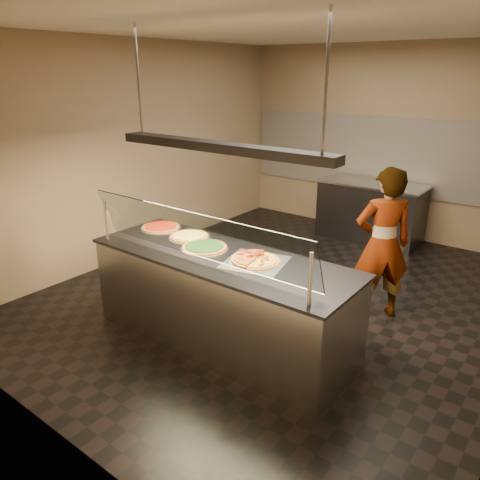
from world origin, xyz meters
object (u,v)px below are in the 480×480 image
Objects in this scene: sneeze_guard at (195,236)px; pizza_spatula at (193,241)px; perforated_tray at (256,262)px; half_pizza_sausage at (265,262)px; half_pizza_pepperoni at (246,256)px; pizza_cheese at (190,236)px; pizza_tomato at (161,227)px; worker at (383,244)px; heat_lamp_housing at (219,147)px; serving_counter at (222,299)px; pizza_spinach at (205,247)px; prep_table at (370,211)px.

sneeze_guard reaches higher than pizza_spatula.
perforated_tray is 0.11m from half_pizza_sausage.
half_pizza_sausage is at bearing -0.31° from half_pizza_pepperoni.
pizza_cheese and pizza_tomato have the same top height.
pizza_cheese is at bearing 171.14° from half_pizza_pepperoni.
worker is 2.11m from heat_lamp_housing.
half_pizza_sausage is 1.12× the size of pizza_cheese.
pizza_spinach is (-0.24, 0.04, 0.48)m from serving_counter.
pizza_spinach is 1.91m from worker.
half_pizza_sausage reaches higher than pizza_spinach.
heat_lamp_housing is at bearing 90.00° from sneeze_guard.
half_pizza_sausage is (0.46, 0.06, 0.49)m from serving_counter.
pizza_cheese is at bearing -3.89° from pizza_tomato.
worker is (1.43, 1.41, -0.12)m from pizza_spatula.
pizza_tomato is 1.47m from heat_lamp_housing.
worker reaches higher than pizza_spatula.
half_pizza_sausage reaches higher than pizza_spatula.
half_pizza_sausage reaches higher than perforated_tray.
pizza_spinach is at bearing 169.82° from serving_counter.
heat_lamp_housing reaches higher than prep_table.
sneeze_guard is 2.12m from worker.
heat_lamp_housing is (0.00, -0.00, 1.48)m from serving_counter.
pizza_spatula is 0.14× the size of worker.
sneeze_guard is 5.31× the size of pizza_spinach.
pizza_tomato is at bearing -9.57° from worker.
prep_table is at bearing 94.90° from half_pizza_pepperoni.
perforated_tray is at bearing 1.65° from pizza_spinach.
pizza_spatula is at bearing 172.68° from pizza_spinach.
pizza_cheese is 0.19× the size of heat_lamp_housing.
half_pizza_sausage is at bearing -7.16° from pizza_cheese.
half_pizza_pepperoni is at bearing 13.99° from heat_lamp_housing.
serving_counter is 0.54m from pizza_spinach.
half_pizza_sausage is 0.29× the size of worker.
pizza_spinach is at bearing 8.04° from worker.
half_pizza_pepperoni is 1.61m from worker.
half_pizza_sausage is 1.52m from worker.
perforated_tray is 0.38× the size of worker.
heat_lamp_housing reaches higher than half_pizza_sausage.
pizza_tomato is 0.65m from pizza_spatula.
worker reaches higher than perforated_tray.
half_pizza_pepperoni reaches higher than pizza_cheese.
worker is at bearing 55.61° from serving_counter.
pizza_spatula is at bearing 171.01° from serving_counter.
half_pizza_sausage reaches higher than pizza_tomato.
half_pizza_pepperoni is 0.21× the size of heat_lamp_housing.
half_pizza_pepperoni is (-0.11, 0.00, 0.03)m from perforated_tray.
serving_counter is 0.65m from pizza_spatula.
pizza_cheese is 0.26× the size of worker.
perforated_tray is at bearing 9.65° from serving_counter.
prep_table is (0.18, 3.76, -0.48)m from pizza_spinach.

